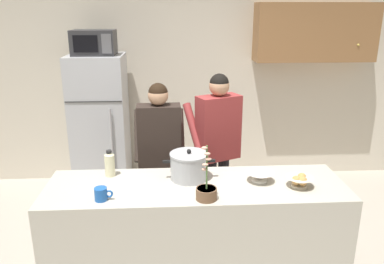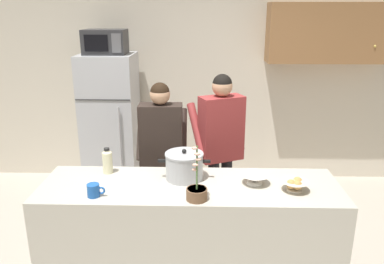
{
  "view_description": "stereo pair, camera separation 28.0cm",
  "coord_description": "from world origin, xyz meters",
  "px_view_note": "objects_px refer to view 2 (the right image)",
  "views": [
    {
      "loc": [
        -0.19,
        -2.69,
        2.21
      ],
      "look_at": [
        0.0,
        0.55,
        1.17
      ],
      "focal_mm": 35.98,
      "sensor_mm": 36.0,
      "label": 1
    },
    {
      "loc": [
        0.09,
        -2.69,
        2.21
      ],
      "look_at": [
        0.0,
        0.55,
        1.17
      ],
      "focal_mm": 35.98,
      "sensor_mm": 36.0,
      "label": 2
    }
  ],
  "objects_px": {
    "person_by_sink": "(221,137)",
    "empty_bowl": "(255,178)",
    "refrigerator": "(111,124)",
    "coffee_mug": "(94,190)",
    "person_near_pot": "(161,145)",
    "bread_bowl": "(295,185)",
    "microwave": "(105,42)",
    "bottle_near_edge": "(107,161)",
    "potted_orchid": "(197,191)",
    "cooking_pot": "(184,166)"
  },
  "relations": [
    {
      "from": "microwave",
      "to": "person_by_sink",
      "type": "relative_size",
      "value": 0.29
    },
    {
      "from": "refrigerator",
      "to": "empty_bowl",
      "type": "height_order",
      "value": "refrigerator"
    },
    {
      "from": "microwave",
      "to": "cooking_pot",
      "type": "xyz_separation_m",
      "value": [
        0.99,
        -1.71,
        -0.82
      ]
    },
    {
      "from": "bottle_near_edge",
      "to": "bread_bowl",
      "type": "bearing_deg",
      "value": -11.4
    },
    {
      "from": "person_by_sink",
      "to": "bread_bowl",
      "type": "bearing_deg",
      "value": -61.85
    },
    {
      "from": "bread_bowl",
      "to": "potted_orchid",
      "type": "xyz_separation_m",
      "value": [
        -0.72,
        -0.15,
        0.01
      ]
    },
    {
      "from": "cooking_pot",
      "to": "bottle_near_edge",
      "type": "xyz_separation_m",
      "value": [
        -0.63,
        0.09,
        -0.0
      ]
    },
    {
      "from": "person_near_pot",
      "to": "cooking_pot",
      "type": "bearing_deg",
      "value": -68.14
    },
    {
      "from": "person_near_pot",
      "to": "empty_bowl",
      "type": "bearing_deg",
      "value": -41.58
    },
    {
      "from": "person_near_pot",
      "to": "microwave",
      "type": "bearing_deg",
      "value": 124.13
    },
    {
      "from": "microwave",
      "to": "cooking_pot",
      "type": "height_order",
      "value": "microwave"
    },
    {
      "from": "bread_bowl",
      "to": "empty_bowl",
      "type": "distance_m",
      "value": 0.3
    },
    {
      "from": "person_near_pot",
      "to": "empty_bowl",
      "type": "xyz_separation_m",
      "value": [
        0.79,
        -0.7,
        -0.01
      ]
    },
    {
      "from": "bottle_near_edge",
      "to": "potted_orchid",
      "type": "xyz_separation_m",
      "value": [
        0.74,
        -0.45,
        -0.04
      ]
    },
    {
      "from": "person_by_sink",
      "to": "bottle_near_edge",
      "type": "height_order",
      "value": "person_by_sink"
    },
    {
      "from": "refrigerator",
      "to": "person_near_pot",
      "type": "xyz_separation_m",
      "value": [
        0.74,
        -1.12,
        0.12
      ]
    },
    {
      "from": "potted_orchid",
      "to": "cooking_pot",
      "type": "bearing_deg",
      "value": 106.4
    },
    {
      "from": "person_near_pot",
      "to": "potted_orchid",
      "type": "height_order",
      "value": "person_near_pot"
    },
    {
      "from": "refrigerator",
      "to": "empty_bowl",
      "type": "bearing_deg",
      "value": -49.85
    },
    {
      "from": "person_by_sink",
      "to": "potted_orchid",
      "type": "distance_m",
      "value": 1.12
    },
    {
      "from": "refrigerator",
      "to": "person_by_sink",
      "type": "bearing_deg",
      "value": -36.99
    },
    {
      "from": "bottle_near_edge",
      "to": "empty_bowl",
      "type": "bearing_deg",
      "value": -8.7
    },
    {
      "from": "microwave",
      "to": "person_by_sink",
      "type": "bearing_deg",
      "value": -36.38
    },
    {
      "from": "coffee_mug",
      "to": "empty_bowl",
      "type": "distance_m",
      "value": 1.21
    },
    {
      "from": "person_by_sink",
      "to": "potted_orchid",
      "type": "xyz_separation_m",
      "value": [
        -0.21,
        -1.1,
        -0.04
      ]
    },
    {
      "from": "person_by_sink",
      "to": "empty_bowl",
      "type": "bearing_deg",
      "value": -74.75
    },
    {
      "from": "refrigerator",
      "to": "cooking_pot",
      "type": "height_order",
      "value": "refrigerator"
    },
    {
      "from": "refrigerator",
      "to": "cooking_pot",
      "type": "relative_size",
      "value": 4.12
    },
    {
      "from": "potted_orchid",
      "to": "coffee_mug",
      "type": "bearing_deg",
      "value": 177.85
    },
    {
      "from": "person_by_sink",
      "to": "coffee_mug",
      "type": "xyz_separation_m",
      "value": [
        -0.95,
        -1.08,
        -0.05
      ]
    },
    {
      "from": "bottle_near_edge",
      "to": "coffee_mug",
      "type": "bearing_deg",
      "value": -90.26
    },
    {
      "from": "person_near_pot",
      "to": "coffee_mug",
      "type": "height_order",
      "value": "person_near_pot"
    },
    {
      "from": "microwave",
      "to": "person_near_pot",
      "type": "bearing_deg",
      "value": -55.87
    },
    {
      "from": "cooking_pot",
      "to": "microwave",
      "type": "bearing_deg",
      "value": 120.04
    },
    {
      "from": "bottle_near_edge",
      "to": "refrigerator",
      "type": "bearing_deg",
      "value": 102.24
    },
    {
      "from": "bread_bowl",
      "to": "empty_bowl",
      "type": "xyz_separation_m",
      "value": [
        -0.28,
        0.11,
        -0.0
      ]
    },
    {
      "from": "refrigerator",
      "to": "coffee_mug",
      "type": "xyz_separation_m",
      "value": [
        0.35,
        -2.06,
        0.11
      ]
    },
    {
      "from": "microwave",
      "to": "bread_bowl",
      "type": "relative_size",
      "value": 2.27
    },
    {
      "from": "empty_bowl",
      "to": "bottle_near_edge",
      "type": "relative_size",
      "value": 1.01
    },
    {
      "from": "person_by_sink",
      "to": "bottle_near_edge",
      "type": "distance_m",
      "value": 1.16
    },
    {
      "from": "microwave",
      "to": "bottle_near_edge",
      "type": "distance_m",
      "value": 1.85
    },
    {
      "from": "refrigerator",
      "to": "empty_bowl",
      "type": "relative_size",
      "value": 7.74
    },
    {
      "from": "refrigerator",
      "to": "potted_orchid",
      "type": "xyz_separation_m",
      "value": [
        1.09,
        -2.09,
        0.13
      ]
    },
    {
      "from": "coffee_mug",
      "to": "empty_bowl",
      "type": "bearing_deg",
      "value": 11.45
    },
    {
      "from": "potted_orchid",
      "to": "microwave",
      "type": "bearing_deg",
      "value": 117.9
    },
    {
      "from": "bread_bowl",
      "to": "bottle_near_edge",
      "type": "height_order",
      "value": "bottle_near_edge"
    },
    {
      "from": "coffee_mug",
      "to": "potted_orchid",
      "type": "bearing_deg",
      "value": -2.15
    },
    {
      "from": "coffee_mug",
      "to": "person_by_sink",
      "type": "bearing_deg",
      "value": 48.4
    },
    {
      "from": "refrigerator",
      "to": "microwave",
      "type": "bearing_deg",
      "value": -89.93
    },
    {
      "from": "refrigerator",
      "to": "coffee_mug",
      "type": "distance_m",
      "value": 2.09
    }
  ]
}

